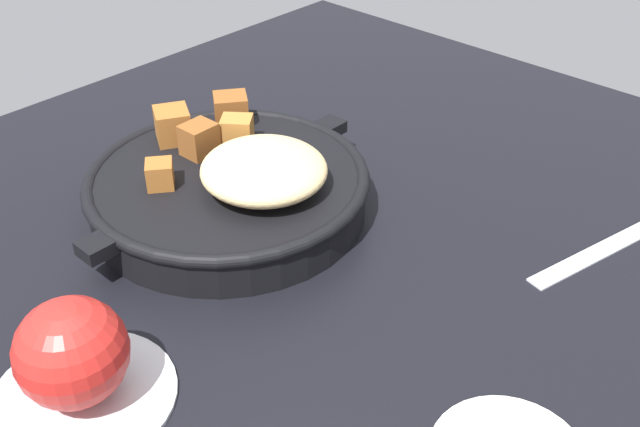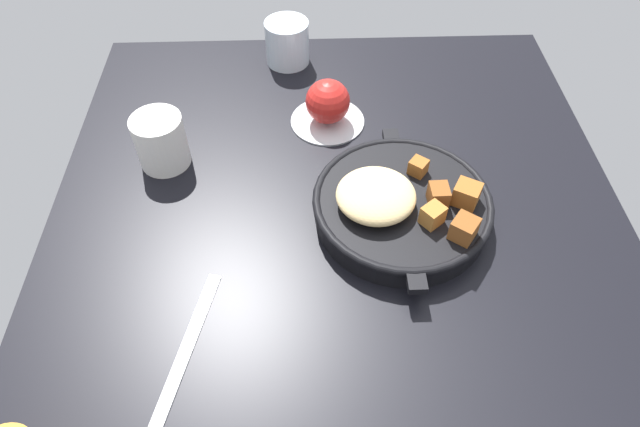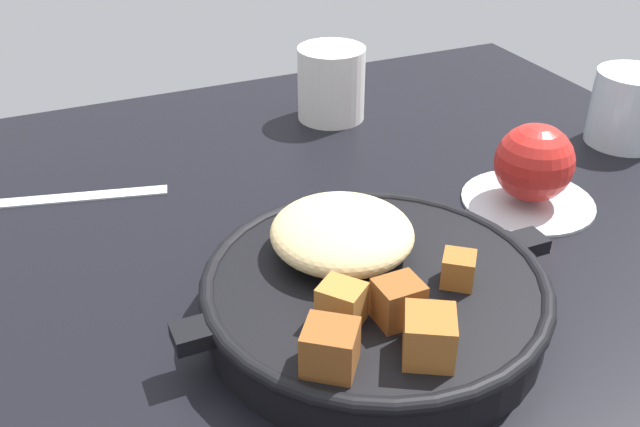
% 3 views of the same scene
% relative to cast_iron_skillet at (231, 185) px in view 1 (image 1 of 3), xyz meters
% --- Properties ---
extents(ground_plane, '(0.95, 0.84, 0.02)m').
position_rel_cast_iron_skillet_xyz_m(ground_plane, '(-0.01, 0.09, -0.04)').
color(ground_plane, black).
extents(cast_iron_skillet, '(0.30, 0.25, 0.07)m').
position_rel_cast_iron_skillet_xyz_m(cast_iron_skillet, '(0.00, 0.00, 0.00)').
color(cast_iron_skillet, black).
rests_on(cast_iron_skillet, ground_plane).
extents(saucer_plate, '(0.12, 0.12, 0.01)m').
position_rel_cast_iron_skillet_xyz_m(saucer_plate, '(0.22, 0.09, -0.02)').
color(saucer_plate, '#B7BABF').
rests_on(saucer_plate, ground_plane).
extents(red_apple, '(0.07, 0.07, 0.07)m').
position_rel_cast_iron_skillet_xyz_m(red_apple, '(0.22, 0.09, 0.01)').
color(red_apple, red).
rests_on(red_apple, saucer_plate).
extents(butter_knife, '(0.22, 0.07, 0.00)m').
position_rel_cast_iron_skillet_xyz_m(butter_knife, '(-0.20, 0.28, -0.03)').
color(butter_knife, silver).
rests_on(butter_knife, ground_plane).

